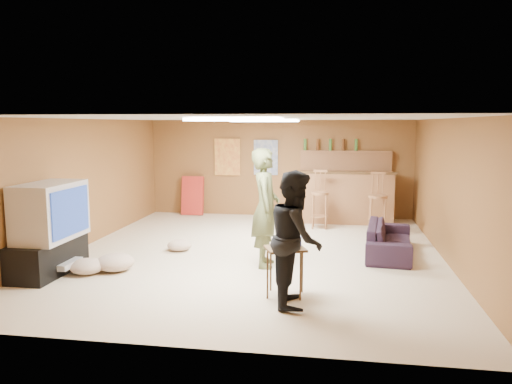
# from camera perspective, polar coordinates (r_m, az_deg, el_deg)

# --- Properties ---
(ground) EXTENTS (7.00, 7.00, 0.00)m
(ground) POSITION_cam_1_polar(r_m,az_deg,el_deg) (8.22, -0.22, -7.11)
(ground) COLOR beige
(ground) RESTS_ON ground
(ceiling) EXTENTS (6.00, 7.00, 0.02)m
(ceiling) POSITION_cam_1_polar(r_m,az_deg,el_deg) (7.94, -0.23, 8.42)
(ceiling) COLOR silver
(ceiling) RESTS_ON ground
(wall_back) EXTENTS (6.00, 0.02, 2.20)m
(wall_back) POSITION_cam_1_polar(r_m,az_deg,el_deg) (11.45, 2.64, 2.71)
(wall_back) COLOR brown
(wall_back) RESTS_ON ground
(wall_front) EXTENTS (6.00, 0.02, 2.20)m
(wall_front) POSITION_cam_1_polar(r_m,az_deg,el_deg) (4.64, -7.35, -4.92)
(wall_front) COLOR brown
(wall_front) RESTS_ON ground
(wall_left) EXTENTS (0.02, 7.00, 2.20)m
(wall_left) POSITION_cam_1_polar(r_m,az_deg,el_deg) (8.99, -19.45, 0.87)
(wall_left) COLOR brown
(wall_left) RESTS_ON ground
(wall_right) EXTENTS (0.02, 7.00, 2.20)m
(wall_right) POSITION_cam_1_polar(r_m,az_deg,el_deg) (8.08, 21.26, 0.05)
(wall_right) COLOR brown
(wall_right) RESTS_ON ground
(tv_stand) EXTENTS (0.55, 1.30, 0.50)m
(tv_stand) POSITION_cam_1_polar(r_m,az_deg,el_deg) (7.73, -22.66, -6.78)
(tv_stand) COLOR black
(tv_stand) RESTS_ON ground
(dvd_box) EXTENTS (0.35, 0.50, 0.08)m
(dvd_box) POSITION_cam_1_polar(r_m,az_deg,el_deg) (7.64, -21.20, -7.64)
(dvd_box) COLOR #B2B2B7
(dvd_box) RESTS_ON tv_stand
(tv_body) EXTENTS (0.60, 1.10, 0.80)m
(tv_body) POSITION_cam_1_polar(r_m,az_deg,el_deg) (7.56, -22.47, -2.04)
(tv_body) COLOR #B2B2B7
(tv_body) RESTS_ON tv_stand
(tv_screen) EXTENTS (0.02, 0.95, 0.65)m
(tv_screen) POSITION_cam_1_polar(r_m,az_deg,el_deg) (7.40, -20.42, -2.14)
(tv_screen) COLOR navy
(tv_screen) RESTS_ON tv_body
(bar_counter) EXTENTS (2.00, 0.60, 1.10)m
(bar_counter) POSITION_cam_1_polar(r_m,az_deg,el_deg) (10.90, 10.15, -0.58)
(bar_counter) COLOR brown
(bar_counter) RESTS_ON ground
(bar_lip) EXTENTS (2.10, 0.12, 0.05)m
(bar_lip) POSITION_cam_1_polar(r_m,az_deg,el_deg) (10.58, 10.24, 2.18)
(bar_lip) COLOR #3F2914
(bar_lip) RESTS_ON bar_counter
(bar_shelf) EXTENTS (2.00, 0.18, 0.05)m
(bar_shelf) POSITION_cam_1_polar(r_m,az_deg,el_deg) (11.25, 10.23, 4.55)
(bar_shelf) COLOR brown
(bar_shelf) RESTS_ON bar_backing
(bar_backing) EXTENTS (2.00, 0.14, 0.60)m
(bar_backing) POSITION_cam_1_polar(r_m,az_deg,el_deg) (11.29, 10.19, 3.03)
(bar_backing) COLOR brown
(bar_backing) RESTS_ON bar_counter
(poster_left) EXTENTS (0.60, 0.03, 0.85)m
(poster_left) POSITION_cam_1_polar(r_m,az_deg,el_deg) (11.59, -3.29, 4.01)
(poster_left) COLOR #BF3F26
(poster_left) RESTS_ON wall_back
(poster_right) EXTENTS (0.55, 0.03, 0.80)m
(poster_right) POSITION_cam_1_polar(r_m,az_deg,el_deg) (11.43, 1.13, 3.97)
(poster_right) COLOR #334C99
(poster_right) RESTS_ON wall_back
(folding_chair_stack) EXTENTS (0.50, 0.26, 0.91)m
(folding_chair_stack) POSITION_cam_1_polar(r_m,az_deg,el_deg) (11.73, -7.25, -0.42)
(folding_chair_stack) COLOR red
(folding_chair_stack) RESTS_ON ground
(ceiling_panel_front) EXTENTS (1.20, 0.60, 0.04)m
(ceiling_panel_front) POSITION_cam_1_polar(r_m,az_deg,el_deg) (6.46, -2.43, 8.28)
(ceiling_panel_front) COLOR white
(ceiling_panel_front) RESTS_ON ceiling
(ceiling_panel_back) EXTENTS (1.20, 0.60, 0.04)m
(ceiling_panel_back) POSITION_cam_1_polar(r_m,az_deg,el_deg) (9.12, 1.01, 8.15)
(ceiling_panel_back) COLOR white
(ceiling_panel_back) RESTS_ON ceiling
(person_olive) EXTENTS (0.49, 0.69, 1.76)m
(person_olive) POSITION_cam_1_polar(r_m,az_deg,el_deg) (7.39, 1.09, -1.81)
(person_olive) COLOR #4F5632
(person_olive) RESTS_ON ground
(person_black) EXTENTS (0.67, 0.82, 1.59)m
(person_black) POSITION_cam_1_polar(r_m,az_deg,el_deg) (5.85, 4.57, -5.28)
(person_black) COLOR black
(person_black) RESTS_ON ground
(sofa) EXTENTS (0.87, 1.81, 0.51)m
(sofa) POSITION_cam_1_polar(r_m,az_deg,el_deg) (8.43, 15.01, -5.22)
(sofa) COLOR black
(sofa) RESTS_ON ground
(tray_table) EXTENTS (0.57, 0.52, 0.61)m
(tray_table) POSITION_cam_1_polar(r_m,az_deg,el_deg) (6.25, 3.35, -9.06)
(tray_table) COLOR #3F2914
(tray_table) RESTS_ON ground
(cup_red_near) EXTENTS (0.10, 0.10, 0.12)m
(cup_red_near) POSITION_cam_1_polar(r_m,az_deg,el_deg) (6.22, 2.56, -5.65)
(cup_red_near) COLOR red
(cup_red_near) RESTS_ON tray_table
(cup_red_far) EXTENTS (0.11, 0.11, 0.12)m
(cup_red_far) POSITION_cam_1_polar(r_m,az_deg,el_deg) (6.09, 4.25, -5.97)
(cup_red_far) COLOR red
(cup_red_far) RESTS_ON tray_table
(cup_blue) EXTENTS (0.09, 0.09, 0.12)m
(cup_blue) POSITION_cam_1_polar(r_m,az_deg,el_deg) (6.25, 4.81, -5.63)
(cup_blue) COLOR #16279A
(cup_blue) RESTS_ON tray_table
(bar_stool_left) EXTENTS (0.42, 0.42, 1.07)m
(bar_stool_left) POSITION_cam_1_polar(r_m,az_deg,el_deg) (10.20, 7.29, -1.18)
(bar_stool_left) COLOR brown
(bar_stool_left) RESTS_ON ground
(bar_stool_right) EXTENTS (0.49, 0.49, 1.25)m
(bar_stool_right) POSITION_cam_1_polar(r_m,az_deg,el_deg) (9.92, 13.75, -1.05)
(bar_stool_right) COLOR brown
(bar_stool_right) RESTS_ON ground
(cushion_near_tv) EXTENTS (0.68, 0.68, 0.25)m
(cushion_near_tv) POSITION_cam_1_polar(r_m,az_deg,el_deg) (7.58, -15.81, -7.73)
(cushion_near_tv) COLOR tan
(cushion_near_tv) RESTS_ON ground
(cushion_mid) EXTENTS (0.44, 0.44, 0.18)m
(cushion_mid) POSITION_cam_1_polar(r_m,az_deg,el_deg) (8.53, -8.75, -6.02)
(cushion_mid) COLOR tan
(cushion_mid) RESTS_ON ground
(cushion_far) EXTENTS (0.61, 0.61, 0.22)m
(cushion_far) POSITION_cam_1_polar(r_m,az_deg,el_deg) (7.55, -18.73, -8.04)
(cushion_far) COLOR tan
(cushion_far) RESTS_ON ground
(bottle_row) EXTENTS (1.20, 0.08, 0.26)m
(bottle_row) POSITION_cam_1_polar(r_m,az_deg,el_deg) (11.22, 8.51, 5.37)
(bottle_row) COLOR #3F7233
(bottle_row) RESTS_ON bar_shelf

